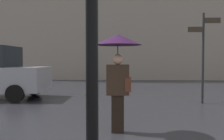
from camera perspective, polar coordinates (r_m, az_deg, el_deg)
name	(u,v)px	position (r m, az deg, el deg)	size (l,w,h in m)	color
pedestrian_with_umbrella	(118,57)	(4.76, 1.46, 3.25)	(0.96, 0.96, 1.99)	black
street_signpost	(203,49)	(8.59, 21.13, 4.77)	(1.08, 0.08, 3.05)	black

